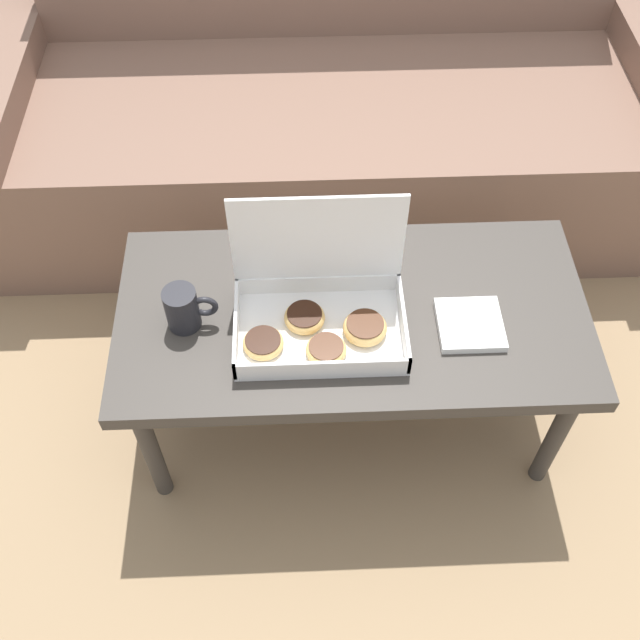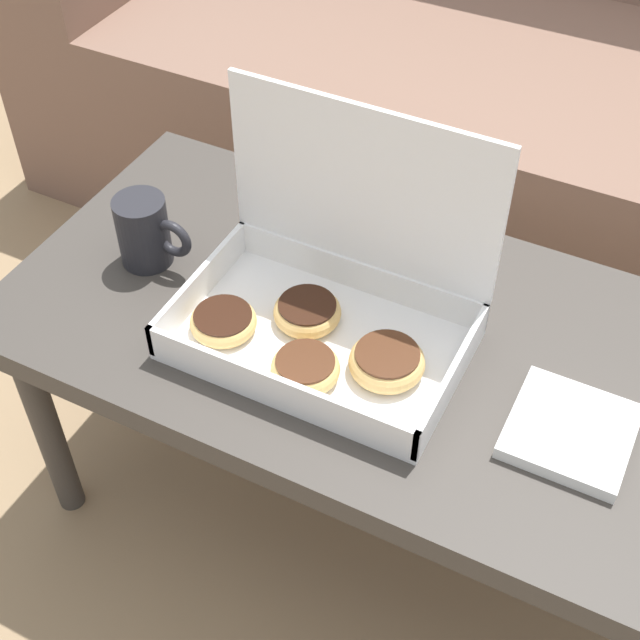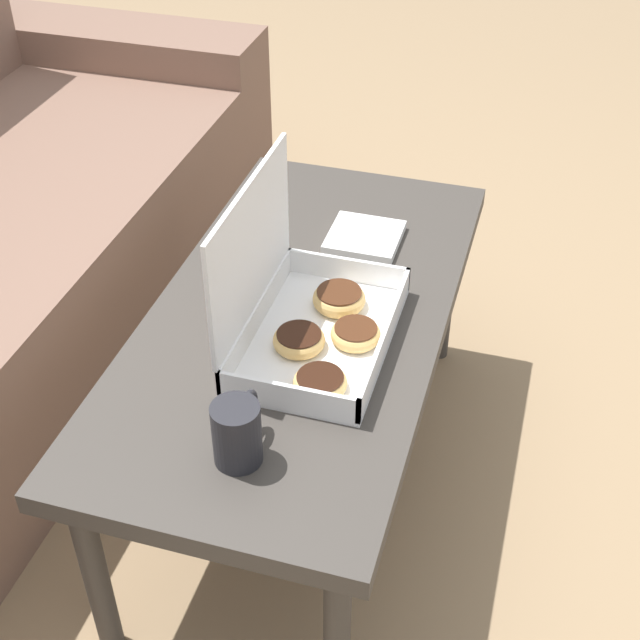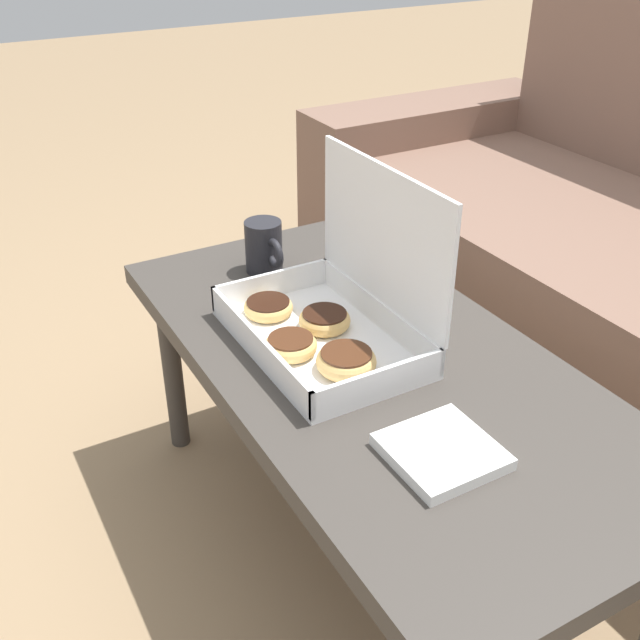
{
  "view_description": "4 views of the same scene",
  "coord_description": "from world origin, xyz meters",
  "px_view_note": "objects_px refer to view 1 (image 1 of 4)",
  "views": [
    {
      "loc": [
        -0.12,
        -1.18,
        1.84
      ],
      "look_at": [
        -0.08,
        -0.17,
        0.51
      ],
      "focal_mm": 42.0,
      "sensor_mm": 36.0,
      "label": 1
    },
    {
      "loc": [
        0.29,
        -0.91,
        1.35
      ],
      "look_at": [
        -0.08,
        -0.17,
        0.51
      ],
      "focal_mm": 50.0,
      "sensor_mm": 36.0,
      "label": 2
    },
    {
      "loc": [
        -1.27,
        -0.52,
        1.49
      ],
      "look_at": [
        -0.08,
        -0.17,
        0.51
      ],
      "focal_mm": 50.0,
      "sensor_mm": 36.0,
      "label": 3
    },
    {
      "loc": [
        0.89,
        -0.72,
        1.17
      ],
      "look_at": [
        -0.08,
        -0.17,
        0.51
      ],
      "focal_mm": 42.0,
      "sensor_mm": 36.0,
      "label": 4
    }
  ],
  "objects_px": {
    "coffee_mug": "(184,308)",
    "coffee_table": "(352,322)",
    "pastry_box": "(319,311)",
    "couch": "(332,107)"
  },
  "relations": [
    {
      "from": "coffee_table",
      "to": "couch",
      "type": "bearing_deg",
      "value": 90.0
    },
    {
      "from": "couch",
      "to": "coffee_table",
      "type": "height_order",
      "value": "couch"
    },
    {
      "from": "couch",
      "to": "coffee_mug",
      "type": "relative_size",
      "value": 19.11
    },
    {
      "from": "coffee_table",
      "to": "coffee_mug",
      "type": "height_order",
      "value": "coffee_mug"
    },
    {
      "from": "coffee_table",
      "to": "coffee_mug",
      "type": "distance_m",
      "value": 0.4
    },
    {
      "from": "couch",
      "to": "coffee_table",
      "type": "distance_m",
      "value": 0.96
    },
    {
      "from": "couch",
      "to": "pastry_box",
      "type": "relative_size",
      "value": 6.01
    },
    {
      "from": "coffee_mug",
      "to": "coffee_table",
      "type": "bearing_deg",
      "value": 3.31
    },
    {
      "from": "coffee_table",
      "to": "pastry_box",
      "type": "distance_m",
      "value": 0.14
    },
    {
      "from": "couch",
      "to": "coffee_mug",
      "type": "distance_m",
      "value": 1.07
    }
  ]
}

